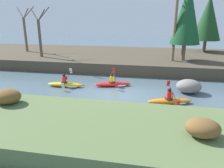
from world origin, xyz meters
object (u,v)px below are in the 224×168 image
Objects in this scene: boulder_midstream at (189,86)px; kayaker_lead at (171,101)px; kayaker_trailing at (67,84)px; kayaker_middle at (114,84)px.

kayaker_lead is at bearing -120.44° from boulder_midstream.
kayaker_middle is at bearing 10.22° from kayaker_trailing.
kayaker_lead is at bearing -16.90° from kayaker_trailing.
kayaker_middle is 0.99× the size of kayaker_trailing.
kayaker_middle is 1.63× the size of boulder_midstream.
boulder_midstream is (5.33, -0.47, 0.28)m from kayaker_middle.
kayaker_lead is 4.85m from kayaker_middle.
kayaker_middle reaches higher than boulder_midstream.
kayaker_middle is (-4.03, 2.70, 0.00)m from kayaker_lead.
kayaker_lead reaches higher than boulder_midstream.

